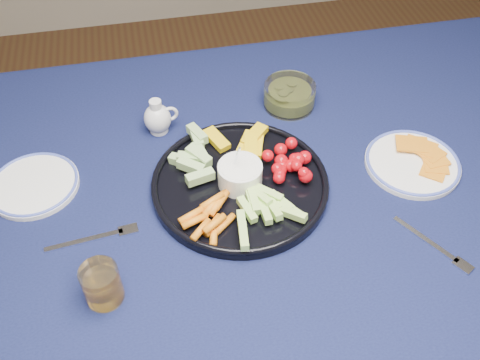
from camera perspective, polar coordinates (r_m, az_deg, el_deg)
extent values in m
plane|color=#52381C|center=(1.72, 3.50, -17.89)|extent=(4.00, 4.00, 0.00)
cylinder|color=#482B18|center=(1.70, -23.99, -3.20)|extent=(0.07, 0.07, 0.70)
cylinder|color=#482B18|center=(1.90, 22.31, 3.63)|extent=(0.07, 0.07, 0.70)
cube|color=#482B18|center=(1.11, 5.16, -1.91)|extent=(1.60, 1.00, 0.04)
cube|color=#0C1133|center=(1.09, 5.24, -1.12)|extent=(1.66, 1.06, 0.01)
cube|color=#0C1133|center=(1.57, -0.31, 9.51)|extent=(1.66, 0.01, 0.30)
cylinder|color=black|center=(1.08, 0.00, -0.59)|extent=(0.36, 0.36, 0.02)
torus|color=black|center=(1.07, 0.00, -0.16)|extent=(0.36, 0.36, 0.01)
cylinder|color=white|center=(1.06, 0.00, 0.56)|extent=(0.09, 0.09, 0.05)
cylinder|color=white|center=(1.04, 0.00, 1.31)|extent=(0.08, 0.08, 0.01)
cylinder|color=silver|center=(1.22, -8.62, 5.38)|extent=(0.04, 0.04, 0.01)
ellipsoid|color=silver|center=(1.20, -8.79, 6.49)|extent=(0.06, 0.06, 0.07)
cylinder|color=silver|center=(1.18, -8.98, 7.81)|extent=(0.03, 0.03, 0.03)
torus|color=silver|center=(1.20, -7.49, 7.01)|extent=(0.04, 0.01, 0.04)
torus|color=#4455BF|center=(1.19, -8.92, 7.35)|extent=(0.03, 0.03, 0.00)
cylinder|color=white|center=(1.27, 5.29, 9.00)|extent=(0.12, 0.12, 0.06)
cylinder|color=#5D641C|center=(1.27, 5.26, 8.64)|extent=(0.10, 0.10, 0.03)
cylinder|color=white|center=(1.18, 17.89, 1.67)|extent=(0.20, 0.20, 0.01)
torus|color=#4455BF|center=(1.18, 17.96, 1.88)|extent=(0.20, 0.20, 0.01)
cylinder|color=white|center=(0.93, -14.51, -10.72)|extent=(0.06, 0.06, 0.08)
cylinder|color=gold|center=(0.95, -14.32, -11.27)|extent=(0.06, 0.06, 0.04)
cube|color=silver|center=(1.04, -16.29, -6.23)|extent=(0.14, 0.03, 0.00)
cube|color=silver|center=(1.04, -11.83, -5.23)|extent=(0.04, 0.03, 0.00)
cube|color=silver|center=(1.06, 19.13, -6.00)|extent=(0.08, 0.12, 0.00)
cube|color=silver|center=(1.05, 22.67, -8.42)|extent=(0.04, 0.04, 0.00)
cylinder|color=white|center=(1.16, -21.10, -0.54)|extent=(0.18, 0.18, 0.01)
torus|color=#4455BF|center=(1.16, -21.18, -0.33)|extent=(0.18, 0.18, 0.01)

